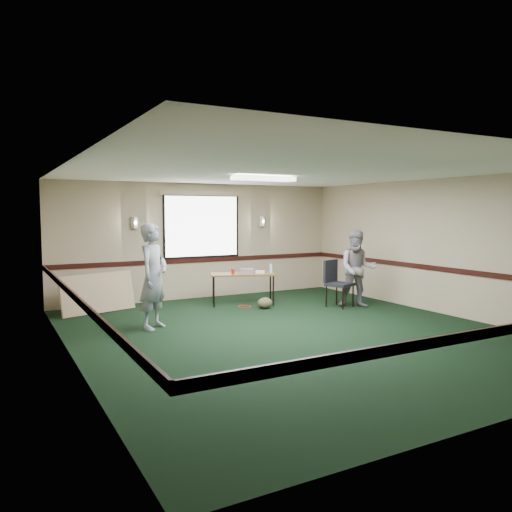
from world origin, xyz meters
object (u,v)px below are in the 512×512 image
person_left (154,276)px  person_right (357,269)px  projector (247,271)px  conference_chair (336,279)px  folding_table (243,276)px

person_left → person_right: person_left is taller
projector → person_left: bearing=-122.7°
conference_chair → person_right: bearing=-55.9°
conference_chair → person_left: (-4.06, -0.15, 0.33)m
projector → conference_chair: size_ratio=0.30×
projector → person_left: person_left is taller
conference_chair → person_left: person_left is taller
folding_table → person_left: person_left is taller
folding_table → person_left: 2.70m
folding_table → projector: projector is taller
folding_table → projector: bearing=16.0°
conference_chair → projector: bearing=125.5°
folding_table → conference_chair: 2.02m
person_left → projector: bearing=-16.1°
person_right → projector: bearing=-179.8°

